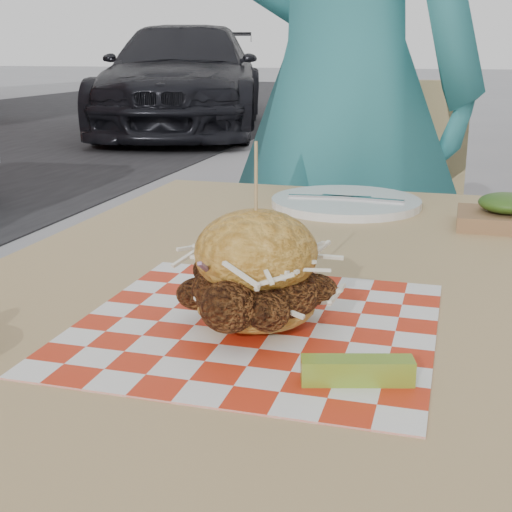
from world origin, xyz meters
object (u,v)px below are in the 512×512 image
Objects in this scene: car_dark at (185,78)px; sandwich at (256,276)px; patio_chair at (368,242)px; diner at (341,85)px; patio_table at (291,334)px.

car_dark is 8.75m from sandwich.
car_dark is at bearing 107.02° from patio_chair.
car_dark is (-3.16, 7.05, -0.27)m from diner.
sandwich is at bearing -96.94° from patio_chair.
car_dark is at bearing 111.82° from sandwich.
diner is 1.98× the size of patio_chair.
patio_chair is at bearing 90.82° from patio_table.
patio_table is at bearing -96.92° from patio_chair.
sandwich is (0.02, -1.10, 0.25)m from patio_chair.
car_dark is 4.84× the size of patio_chair.
diner is 1.57× the size of patio_table.
sandwich is (0.10, -1.08, -0.14)m from diner.
sandwich is (0.00, -0.17, 0.13)m from patio_table.
patio_chair is at bearing -79.68° from car_dark.
car_dark is 3.83× the size of patio_table.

